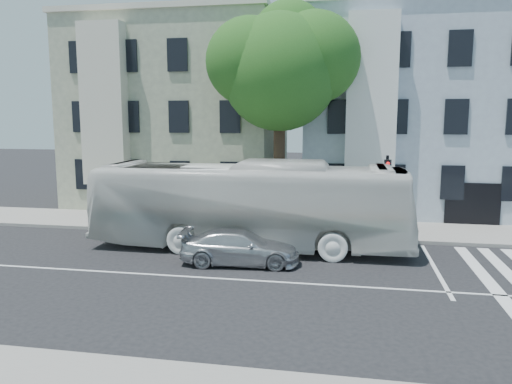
# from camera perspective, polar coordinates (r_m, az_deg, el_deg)

# --- Properties ---
(ground) EXTENTS (120.00, 120.00, 0.00)m
(ground) POSITION_cam_1_polar(r_m,az_deg,el_deg) (16.91, -1.38, -10.04)
(ground) COLOR black
(ground) RESTS_ON ground
(sidewalk_far) EXTENTS (80.00, 4.00, 0.15)m
(sidewalk_far) POSITION_cam_1_polar(r_m,az_deg,el_deg) (24.50, 2.45, -3.97)
(sidewalk_far) COLOR gray
(sidewalk_far) RESTS_ON ground
(building_left) EXTENTS (12.00, 10.00, 11.00)m
(building_left) POSITION_cam_1_polar(r_m,az_deg,el_deg) (32.36, -8.22, 8.69)
(building_left) COLOR gray
(building_left) RESTS_ON ground
(building_right) EXTENTS (12.00, 10.00, 11.00)m
(building_right) POSITION_cam_1_polar(r_m,az_deg,el_deg) (30.90, 17.50, 8.39)
(building_right) COLOR #9BA7B9
(building_right) RESTS_ON ground
(street_tree) EXTENTS (7.30, 5.90, 11.10)m
(street_tree) POSITION_cam_1_polar(r_m,az_deg,el_deg) (24.75, 2.95, 14.22)
(street_tree) COLOR #2D2116
(street_tree) RESTS_ON ground
(bus) EXTENTS (3.06, 13.05, 3.63)m
(bus) POSITION_cam_1_polar(r_m,az_deg,el_deg) (20.43, -0.71, -1.51)
(bus) COLOR silver
(bus) RESTS_ON ground
(sedan) EXTENTS (2.13, 4.52, 1.27)m
(sedan) POSITION_cam_1_polar(r_m,az_deg,el_deg) (18.52, -1.87, -6.32)
(sedan) COLOR silver
(sedan) RESTS_ON ground
(hedge) EXTENTS (8.53, 2.10, 0.70)m
(hedge) POSITION_cam_1_polar(r_m,az_deg,el_deg) (23.61, -2.73, -3.39)
(hedge) COLOR #2E561C
(hedge) RESTS_ON sidewalk_far
(traffic_signal) EXTENTS (0.37, 0.52, 3.78)m
(traffic_signal) POSITION_cam_1_polar(r_m,az_deg,el_deg) (21.89, 14.70, 0.55)
(traffic_signal) COLOR black
(traffic_signal) RESTS_ON ground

